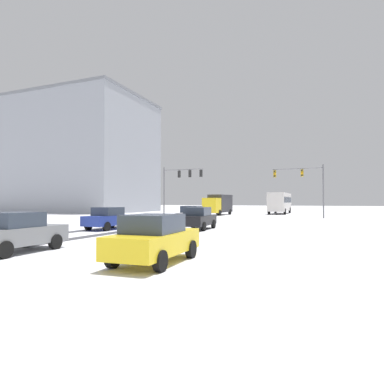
{
  "coord_description": "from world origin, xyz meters",
  "views": [
    {
      "loc": [
        10.14,
        -5.97,
        2.06
      ],
      "look_at": [
        0.0,
        19.0,
        2.8
      ],
      "focal_mm": 31.23,
      "sensor_mm": 36.0,
      "label": 1
    }
  ],
  "objects_px": {
    "traffic_signal_far_right": "(305,180)",
    "bus_oncoming": "(280,202)",
    "car_silver_lead": "(192,214)",
    "car_black_second": "(198,218)",
    "car_yellow_cab_fourth": "(155,238)",
    "car_blue_third": "(109,218)",
    "traffic_signal_far_left": "(179,180)",
    "car_grey_fifth": "(16,232)",
    "box_truck_delivery": "(218,204)",
    "office_building_far_left_block": "(82,156)"
  },
  "relations": [
    {
      "from": "traffic_signal_far_right",
      "to": "bus_oncoming",
      "type": "xyz_separation_m",
      "value": [
        -4.64,
        12.83,
        -2.66
      ]
    },
    {
      "from": "car_silver_lead",
      "to": "car_black_second",
      "type": "height_order",
      "value": "same"
    },
    {
      "from": "car_yellow_cab_fourth",
      "to": "bus_oncoming",
      "type": "bearing_deg",
      "value": 92.28
    },
    {
      "from": "traffic_signal_far_right",
      "to": "car_blue_third",
      "type": "height_order",
      "value": "traffic_signal_far_right"
    },
    {
      "from": "traffic_signal_far_left",
      "to": "car_grey_fifth",
      "type": "distance_m",
      "value": 30.24
    },
    {
      "from": "car_silver_lead",
      "to": "traffic_signal_far_left",
      "type": "bearing_deg",
      "value": 120.02
    },
    {
      "from": "traffic_signal_far_left",
      "to": "car_grey_fifth",
      "type": "height_order",
      "value": "traffic_signal_far_left"
    },
    {
      "from": "traffic_signal_far_left",
      "to": "car_silver_lead",
      "type": "bearing_deg",
      "value": -59.98
    },
    {
      "from": "traffic_signal_far_right",
      "to": "traffic_signal_far_left",
      "type": "relative_size",
      "value": 1.0
    },
    {
      "from": "car_silver_lead",
      "to": "bus_oncoming",
      "type": "height_order",
      "value": "bus_oncoming"
    },
    {
      "from": "bus_oncoming",
      "to": "traffic_signal_far_right",
      "type": "bearing_deg",
      "value": -70.13
    },
    {
      "from": "traffic_signal_far_left",
      "to": "box_truck_delivery",
      "type": "distance_m",
      "value": 9.18
    },
    {
      "from": "car_black_second",
      "to": "car_yellow_cab_fourth",
      "type": "distance_m",
      "value": 13.35
    },
    {
      "from": "car_yellow_cab_fourth",
      "to": "bus_oncoming",
      "type": "distance_m",
      "value": 46.22
    },
    {
      "from": "bus_oncoming",
      "to": "office_building_far_left_block",
      "type": "distance_m",
      "value": 38.93
    },
    {
      "from": "traffic_signal_far_left",
      "to": "car_grey_fifth",
      "type": "xyz_separation_m",
      "value": [
        6.07,
        -29.36,
        -3.96
      ]
    },
    {
      "from": "car_grey_fifth",
      "to": "box_truck_delivery",
      "type": "xyz_separation_m",
      "value": [
        -3.41,
        37.57,
        0.82
      ]
    },
    {
      "from": "box_truck_delivery",
      "to": "car_yellow_cab_fourth",
      "type": "bearing_deg",
      "value": -75.57
    },
    {
      "from": "traffic_signal_far_left",
      "to": "office_building_far_left_block",
      "type": "bearing_deg",
      "value": 153.46
    },
    {
      "from": "car_grey_fifth",
      "to": "traffic_signal_far_right",
      "type": "bearing_deg",
      "value": 74.91
    },
    {
      "from": "car_grey_fifth",
      "to": "office_building_far_left_block",
      "type": "xyz_separation_m",
      "value": [
        -33.35,
        42.99,
        10.16
      ]
    },
    {
      "from": "traffic_signal_far_left",
      "to": "car_black_second",
      "type": "height_order",
      "value": "traffic_signal_far_left"
    },
    {
      "from": "bus_oncoming",
      "to": "car_blue_third",
      "type": "bearing_deg",
      "value": -102.02
    },
    {
      "from": "car_grey_fifth",
      "to": "bus_oncoming",
      "type": "bearing_deg",
      "value": 84.59
    },
    {
      "from": "car_black_second",
      "to": "office_building_far_left_block",
      "type": "height_order",
      "value": "office_building_far_left_block"
    },
    {
      "from": "traffic_signal_far_left",
      "to": "car_yellow_cab_fourth",
      "type": "distance_m",
      "value": 31.97
    },
    {
      "from": "car_black_second",
      "to": "bus_oncoming",
      "type": "bearing_deg",
      "value": 87.27
    },
    {
      "from": "traffic_signal_far_right",
      "to": "box_truck_delivery",
      "type": "height_order",
      "value": "traffic_signal_far_right"
    },
    {
      "from": "traffic_signal_far_right",
      "to": "traffic_signal_far_left",
      "type": "bearing_deg",
      "value": -164.8
    },
    {
      "from": "car_silver_lead",
      "to": "bus_oncoming",
      "type": "distance_m",
      "value": 27.6
    },
    {
      "from": "car_blue_third",
      "to": "car_grey_fifth",
      "type": "distance_m",
      "value": 11.04
    },
    {
      "from": "traffic_signal_far_left",
      "to": "car_blue_third",
      "type": "height_order",
      "value": "traffic_signal_far_left"
    },
    {
      "from": "car_grey_fifth",
      "to": "box_truck_delivery",
      "type": "distance_m",
      "value": 37.74
    },
    {
      "from": "box_truck_delivery",
      "to": "office_building_far_left_block",
      "type": "relative_size",
      "value": 0.3
    },
    {
      "from": "car_yellow_cab_fourth",
      "to": "car_grey_fifth",
      "type": "distance_m",
      "value": 6.22
    },
    {
      "from": "car_silver_lead",
      "to": "car_black_second",
      "type": "xyz_separation_m",
      "value": [
        2.93,
        -6.06,
        0.0
      ]
    },
    {
      "from": "car_black_second",
      "to": "car_yellow_cab_fourth",
      "type": "relative_size",
      "value": 1.01
    },
    {
      "from": "traffic_signal_far_left",
      "to": "car_black_second",
      "type": "relative_size",
      "value": 1.55
    },
    {
      "from": "car_yellow_cab_fourth",
      "to": "box_truck_delivery",
      "type": "relative_size",
      "value": 0.56
    },
    {
      "from": "car_grey_fifth",
      "to": "office_building_far_left_block",
      "type": "distance_m",
      "value": 55.34
    },
    {
      "from": "car_black_second",
      "to": "bus_oncoming",
      "type": "height_order",
      "value": "bus_oncoming"
    },
    {
      "from": "office_building_far_left_block",
      "to": "traffic_signal_far_left",
      "type": "bearing_deg",
      "value": -26.54
    },
    {
      "from": "car_silver_lead",
      "to": "car_grey_fifth",
      "type": "distance_m",
      "value": 19.09
    },
    {
      "from": "traffic_signal_far_right",
      "to": "traffic_signal_far_left",
      "type": "distance_m",
      "value": 15.64
    },
    {
      "from": "car_black_second",
      "to": "car_blue_third",
      "type": "bearing_deg",
      "value": -157.73
    },
    {
      "from": "car_grey_fifth",
      "to": "bus_oncoming",
      "type": "distance_m",
      "value": 46.51
    },
    {
      "from": "office_building_far_left_block",
      "to": "traffic_signal_far_right",
      "type": "bearing_deg",
      "value": -12.66
    },
    {
      "from": "car_yellow_cab_fourth",
      "to": "box_truck_delivery",
      "type": "bearing_deg",
      "value": 104.43
    },
    {
      "from": "car_black_second",
      "to": "office_building_far_left_block",
      "type": "bearing_deg",
      "value": 140.35
    },
    {
      "from": "bus_oncoming",
      "to": "car_black_second",
      "type": "bearing_deg",
      "value": -92.73
    }
  ]
}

